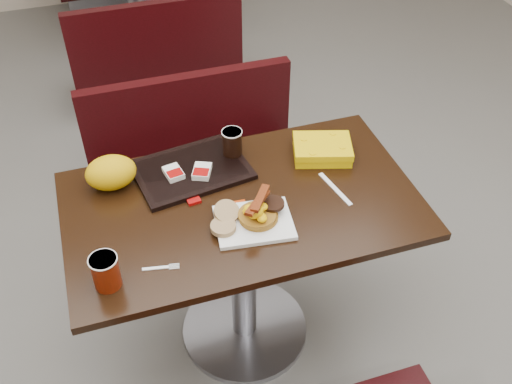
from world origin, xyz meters
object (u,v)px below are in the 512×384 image
object	(u,v)px
bench_near_n	(200,165)
fork	(156,268)
knife	(335,189)
hashbrown_sleeve_left	(173,173)
platter	(254,223)
table_near	(244,273)
clamshell	(322,149)
hashbrown_sleeve_right	(202,171)
bench_far_s	(153,46)
tray	(191,170)
pancake_stack	(258,215)
coffee_cup_near	(106,272)
paper_bag	(111,173)
coffee_cup_far	(232,142)

from	to	relation	value
bench_near_n	fork	bearing A→B (deg)	-110.34
knife	hashbrown_sleeve_left	distance (m)	0.57
platter	fork	world-z (taller)	platter
table_near	clamshell	distance (m)	0.56
hashbrown_sleeve_right	clamshell	xyz separation A→B (m)	(0.45, -0.01, -0.00)
bench_far_s	clamshell	xyz separation A→B (m)	(0.36, -1.75, 0.42)
tray	bench_far_s	bearing A→B (deg)	77.21
bench_far_s	pancake_stack	xyz separation A→B (m)	(0.02, -2.01, 0.42)
bench_near_n	knife	distance (m)	0.90
table_near	coffee_cup_near	bearing A→B (deg)	-155.15
platter	tray	world-z (taller)	tray
platter	pancake_stack	distance (m)	0.03
tray	clamshell	size ratio (longest dim) A/B	1.88
paper_bag	pancake_stack	bearing A→B (deg)	-36.89
fork	coffee_cup_far	xyz separation A→B (m)	(0.37, 0.45, 0.07)
hashbrown_sleeve_right	bench_near_n	bearing A→B (deg)	103.78
bench_far_s	knife	bearing A→B (deg)	-80.40
coffee_cup_far	knife	bearing A→B (deg)	-44.12
table_near	bench_near_n	size ratio (longest dim) A/B	1.20
table_near	pancake_stack	distance (m)	0.42
knife	hashbrown_sleeve_right	bearing A→B (deg)	-126.30
fork	knife	bearing A→B (deg)	24.52
pancake_stack	bench_far_s	bearing A→B (deg)	90.70
hashbrown_sleeve_right	paper_bag	bearing A→B (deg)	-165.54
hashbrown_sleeve_left	hashbrown_sleeve_right	world-z (taller)	same
table_near	coffee_cup_near	world-z (taller)	coffee_cup_near
pancake_stack	paper_bag	xyz separation A→B (m)	(-0.43, 0.32, 0.03)
hashbrown_sleeve_left	platter	bearing A→B (deg)	-66.74
platter	pancake_stack	xyz separation A→B (m)	(0.02, 0.01, 0.02)
pancake_stack	bench_near_n	bearing A→B (deg)	91.74
knife	tray	xyz separation A→B (m)	(-0.46, 0.24, 0.01)
platter	bench_near_n	bearing A→B (deg)	97.48
knife	coffee_cup_far	xyz separation A→B (m)	(-0.29, 0.28, 0.07)
table_near	coffee_cup_far	xyz separation A→B (m)	(0.04, 0.24, 0.44)
pancake_stack	coffee_cup_far	distance (m)	0.35
coffee_cup_far	paper_bag	size ratio (longest dim) A/B	0.56
bench_near_n	tray	bearing A→B (deg)	-104.45
hashbrown_sleeve_right	fork	bearing A→B (deg)	-98.74
bench_far_s	coffee_cup_far	bearing A→B (deg)	-88.71
pancake_stack	coffee_cup_near	world-z (taller)	coffee_cup_near
pancake_stack	tray	world-z (taller)	pancake_stack
platter	knife	size ratio (longest dim) A/B	1.33
coffee_cup_far	table_near	bearing A→B (deg)	-98.72
bench_near_n	coffee_cup_far	world-z (taller)	coffee_cup_far
paper_bag	hashbrown_sleeve_left	bearing A→B (deg)	-7.87
bench_far_s	fork	world-z (taller)	fork
tray	hashbrown_sleeve_left	size ratio (longest dim) A/B	5.06
hashbrown_sleeve_left	hashbrown_sleeve_right	distance (m)	0.10
platter	coffee_cup_near	size ratio (longest dim) A/B	2.23
knife	clamshell	xyz separation A→B (m)	(0.03, 0.19, 0.03)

